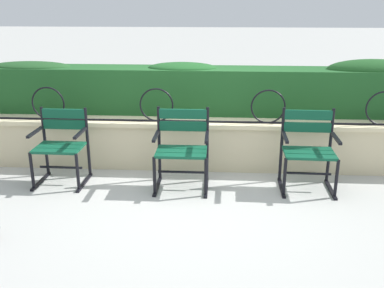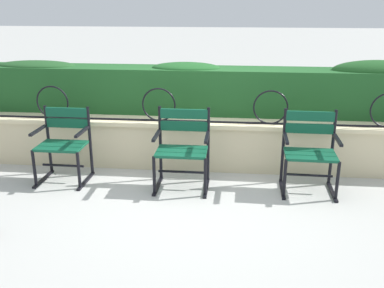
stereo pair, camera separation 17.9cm
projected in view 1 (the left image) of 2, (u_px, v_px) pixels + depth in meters
The scene contains 7 objects.
ground_plane at pixel (192, 192), 4.89m from camera, with size 60.00×60.00×0.00m, color #ADADA8.
stone_wall at pixel (196, 144), 5.52m from camera, with size 7.93×0.41×0.61m.
iron_arch_fence at pixel (164, 108), 5.33m from camera, with size 7.38×0.02×0.42m.
hedge_row at pixel (203, 88), 5.74m from camera, with size 7.77×0.53×0.72m.
park_chair_left at pixel (61, 144), 5.04m from camera, with size 0.57×0.53×0.86m.
park_chair_centre at pixel (182, 147), 4.90m from camera, with size 0.60×0.52×0.90m.
park_chair_right at pixel (308, 148), 4.86m from camera, with size 0.60×0.53×0.89m.
Camera 1 is at (0.29, -4.45, 2.06)m, focal length 40.73 mm.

